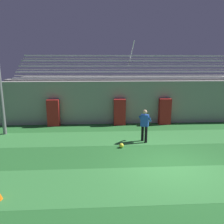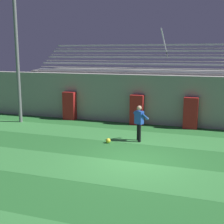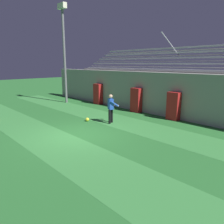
# 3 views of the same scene
# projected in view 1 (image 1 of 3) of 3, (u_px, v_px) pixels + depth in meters

# --- Properties ---
(ground_plane) EXTENTS (80.00, 80.00, 0.00)m
(ground_plane) POSITION_uv_depth(u_px,v_px,m) (171.00, 164.00, 8.61)
(ground_plane) COLOR #286B2D
(turf_stripe_mid) EXTENTS (28.00, 2.33, 0.01)m
(turf_stripe_mid) POSITION_uv_depth(u_px,v_px,m) (184.00, 182.00, 7.30)
(turf_stripe_mid) COLOR #38843D
(turf_stripe_mid) RESTS_ON ground
(turf_stripe_far) EXTENTS (28.00, 2.33, 0.01)m
(turf_stripe_far) POSITION_uv_depth(u_px,v_px,m) (151.00, 137.00, 11.84)
(turf_stripe_far) COLOR #38843D
(turf_stripe_far) RESTS_ON ground
(back_wall) EXTENTS (24.00, 0.60, 2.80)m
(back_wall) POSITION_uv_depth(u_px,v_px,m) (141.00, 102.00, 14.65)
(back_wall) COLOR #999691
(back_wall) RESTS_ON ground
(padding_pillar_gate_left) EXTENTS (0.75, 0.44, 1.70)m
(padding_pillar_gate_left) POSITION_uv_depth(u_px,v_px,m) (120.00, 112.00, 14.15)
(padding_pillar_gate_left) COLOR #B21E1E
(padding_pillar_gate_left) RESTS_ON ground
(padding_pillar_gate_right) EXTENTS (0.75, 0.44, 1.70)m
(padding_pillar_gate_right) POSITION_uv_depth(u_px,v_px,m) (165.00, 111.00, 14.32)
(padding_pillar_gate_right) COLOR #B21E1E
(padding_pillar_gate_right) RESTS_ON ground
(padding_pillar_far_left) EXTENTS (0.75, 0.44, 1.70)m
(padding_pillar_far_left) POSITION_uv_depth(u_px,v_px,m) (53.00, 113.00, 13.91)
(padding_pillar_far_left) COLOR #B21E1E
(padding_pillar_far_left) RESTS_ON ground
(bleacher_stand) EXTENTS (18.00, 4.05, 5.43)m
(bleacher_stand) POSITION_uv_depth(u_px,v_px,m) (135.00, 96.00, 16.92)
(bleacher_stand) COLOR #999691
(bleacher_stand) RESTS_ON ground
(goalkeeper) EXTENTS (0.71, 0.69, 1.67)m
(goalkeeper) POSITION_uv_depth(u_px,v_px,m) (145.00, 124.00, 10.97)
(goalkeeper) COLOR black
(goalkeeper) RESTS_ON ground
(soccer_ball) EXTENTS (0.22, 0.22, 0.22)m
(soccer_ball) POSITION_uv_depth(u_px,v_px,m) (121.00, 145.00, 10.32)
(soccer_ball) COLOR yellow
(soccer_ball) RESTS_ON ground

